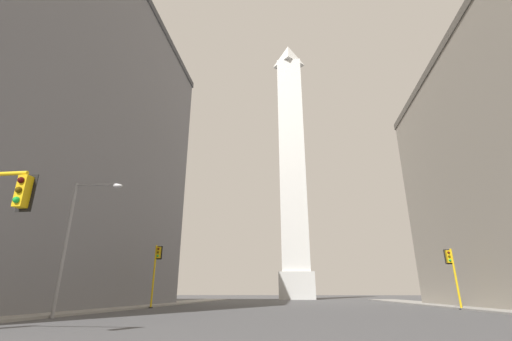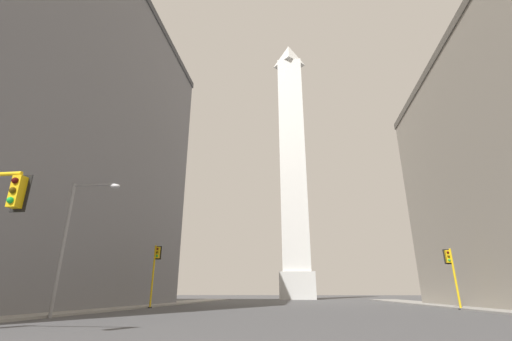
{
  "view_description": "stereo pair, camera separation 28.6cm",
  "coord_description": "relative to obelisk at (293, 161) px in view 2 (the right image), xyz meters",
  "views": [
    {
      "loc": [
        0.29,
        -2.9,
        1.41
      ],
      "look_at": [
        -5.91,
        49.78,
        20.36
      ],
      "focal_mm": 24.0,
      "sensor_mm": 36.0,
      "label": 1
    },
    {
      "loc": [
        0.57,
        -2.86,
        1.41
      ],
      "look_at": [
        -5.91,
        49.78,
        20.36
      ],
      "focal_mm": 24.0,
      "sensor_mm": 36.0,
      "label": 2
    }
  ],
  "objects": [
    {
      "name": "sidewalk_left",
      "position": [
        -16.63,
        -48.34,
        -31.55
      ],
      "size": [
        5.0,
        90.63,
        0.15
      ],
      "primitive_type": "cube",
      "color": "gray",
      "rests_on": "ground_plane"
    },
    {
      "name": "obelisk",
      "position": [
        0.0,
        0.0,
        0.0
      ],
      "size": [
        7.57,
        7.57,
        65.98
      ],
      "color": "silver",
      "rests_on": "ground_plane"
    },
    {
      "name": "traffic_light_mid_right",
      "position": [
        14.08,
        -44.77,
        -28.2
      ],
      "size": [
        0.78,
        0.5,
        5.18
      ],
      "color": "yellow",
      "rests_on": "ground_plane"
    },
    {
      "name": "traffic_light_mid_left",
      "position": [
        -13.66,
        -44.77,
        -27.74
      ],
      "size": [
        0.78,
        0.5,
        5.89
      ],
      "color": "yellow",
      "rests_on": "ground_plane"
    },
    {
      "name": "street_lamp",
      "position": [
        -13.46,
        -58.42,
        -26.55
      ],
      "size": [
        3.3,
        0.36,
        8.19
      ],
      "color": "gray",
      "rests_on": "ground_plane"
    }
  ]
}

